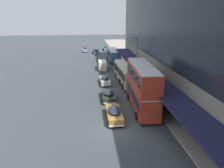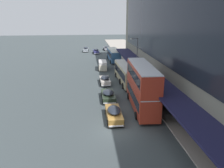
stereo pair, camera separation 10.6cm
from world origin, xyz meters
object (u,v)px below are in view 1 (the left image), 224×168
Objects in this scene: transit_bus_kerbside_front at (126,73)px; fire_hydrant at (147,89)px; transit_bus_kerbside_rear at (113,54)px; pedestrian_at_kerb at (166,100)px; sedan_trailing_mid at (106,48)px; sedan_oncoming_front at (96,51)px; sedan_oncoming_rear at (108,95)px; sedan_lead_mid at (114,113)px; transit_bus_kerbside_far at (142,86)px; sedan_second_near at (85,49)px; sedan_trailing_near at (105,80)px; vw_van at (102,65)px; street_lamp at (136,56)px.

fire_hydrant is at bearing -67.65° from transit_bus_kerbside_front.
transit_bus_kerbside_front is 1.13× the size of transit_bus_kerbside_rear.
pedestrian_at_kerb is at bearing -74.98° from transit_bus_kerbside_front.
sedan_trailing_mid is (-0.30, 19.19, -1.08)m from transit_bus_kerbside_rear.
transit_bus_kerbside_front is at bearing -89.55° from sedan_trailing_mid.
transit_bus_kerbside_rear reaches higher than sedan_oncoming_front.
sedan_oncoming_rear is (-4.13, -8.17, -1.14)m from transit_bus_kerbside_front.
sedan_lead_mid reaches higher than sedan_oncoming_rear.
transit_bus_kerbside_rear is 34.80m from sedan_lead_mid.
transit_bus_kerbside_far is at bearing -111.28° from fire_hydrant.
sedan_second_near is 2.70× the size of pedestrian_at_kerb.
sedan_trailing_mid is (3.83, 47.25, -0.02)m from sedan_oncoming_rear.
sedan_oncoming_rear is at bearing -98.36° from transit_bus_kerbside_rear.
fire_hydrant is (6.33, -5.29, -0.26)m from sedan_trailing_near.
vw_van is (0.42, 25.30, 0.30)m from sedan_lead_mid.
sedan_second_near is 45.39m from sedan_oncoming_rear.
fire_hydrant is (2.35, -25.59, -1.31)m from transit_bus_kerbside_rear.
transit_bus_kerbside_far is 2.12× the size of sedan_lead_mid.
sedan_oncoming_front is 0.98× the size of sedan_oncoming_rear.
sedan_trailing_mid is 44.86m from fire_hydrant.
transit_bus_kerbside_rear is 20.71m from sedan_trailing_near.
pedestrian_at_kerb is (10.80, -49.25, 0.42)m from sedan_second_near.
sedan_trailing_mid is (-0.31, 39.07, -1.16)m from transit_bus_kerbside_front.
sedan_trailing_mid is 2.42× the size of pedestrian_at_kerb.
sedan_trailing_mid is (-0.26, 50.91, -2.48)m from transit_bus_kerbside_far.
transit_bus_kerbside_front reaches higher than sedan_oncoming_front.
fire_hydrant is (-0.92, 6.46, -0.69)m from pedestrian_at_kerb.
sedan_oncoming_front is 1.04× the size of sedan_trailing_mid.
sedan_second_near is at bearing 94.30° from sedan_oncoming_rear.
pedestrian_at_kerb is 14.45m from street_lamp.
transit_bus_kerbside_far is 50.97m from sedan_trailing_mid.
sedan_lead_mid is 25.31m from vw_van.
pedestrian_at_kerb reaches higher than sedan_oncoming_front.
sedan_trailing_mid is at bearing 85.37° from sedan_oncoming_rear.
street_lamp reaches higher than transit_bus_kerbside_far.
transit_bus_kerbside_rear is 0.95× the size of transit_bus_kerbside_far.
street_lamp is (6.35, -30.89, 3.86)m from sedan_oncoming_front.
fire_hydrant is (9.88, -42.79, -0.27)m from sedan_second_near.
pedestrian_at_kerb reaches higher than sedan_second_near.
transit_bus_kerbside_front reaches higher than sedan_oncoming_rear.
sedan_oncoming_rear is (3.40, -45.26, -0.02)m from sedan_second_near.
vw_van is at bearing 99.12° from transit_bus_kerbside_far.
sedan_second_near is at bearing 102.36° from pedestrian_at_kerb.
sedan_oncoming_front is 1.02× the size of sedan_trailing_near.
sedan_lead_mid is 1.09× the size of sedan_trailing_mid.
sedan_oncoming_front is (3.31, -4.37, 0.00)m from sedan_second_near.
sedan_oncoming_rear reaches higher than fire_hydrant.
sedan_second_near is 7.17× the size of fire_hydrant.
sedan_lead_mid is 1.05× the size of sedan_oncoming_front.
sedan_oncoming_front is 33.13m from sedan_trailing_near.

